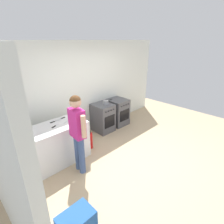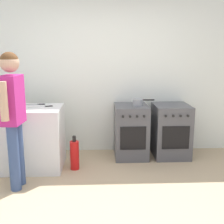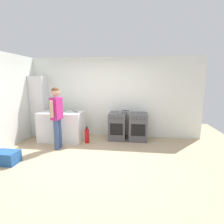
{
  "view_description": "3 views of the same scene",
  "coord_description": "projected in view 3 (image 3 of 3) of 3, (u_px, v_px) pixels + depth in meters",
  "views": [
    {
      "loc": [
        -2.83,
        -2.04,
        2.6
      ],
      "look_at": [
        0.12,
        0.95,
        0.86
      ],
      "focal_mm": 28.0,
      "sensor_mm": 36.0,
      "label": 1
    },
    {
      "loc": [
        -0.15,
        -2.76,
        1.68
      ],
      "look_at": [
        0.01,
        0.87,
        0.9
      ],
      "focal_mm": 45.0,
      "sensor_mm": 36.0,
      "label": 2
    },
    {
      "loc": [
        0.88,
        -3.79,
        1.86
      ],
      "look_at": [
        0.28,
        0.82,
        1.01
      ],
      "focal_mm": 28.0,
      "sensor_mm": 36.0,
      "label": 3
    }
  ],
  "objects": [
    {
      "name": "knife_chef",
      "position": [
        67.0,
        111.0,
        5.49
      ],
      "size": [
        0.31,
        0.04,
        0.01
      ],
      "color": "silver",
      "rests_on": "counter_unit"
    },
    {
      "name": "oven_left",
      "position": [
        117.0,
        126.0,
        5.56
      ],
      "size": [
        0.52,
        0.62,
        0.85
      ],
      "color": "#4C4C51",
      "rests_on": "ground"
    },
    {
      "name": "knife_paring",
      "position": [
        60.0,
        112.0,
        5.29
      ],
      "size": [
        0.21,
        0.09,
        0.01
      ],
      "color": "silver",
      "rests_on": "counter_unit"
    },
    {
      "name": "person",
      "position": [
        57.0,
        112.0,
        4.67
      ],
      "size": [
        0.23,
        0.57,
        1.68
      ],
      "color": "#384C7A",
      "rests_on": "ground"
    },
    {
      "name": "counter_unit",
      "position": [
        62.0,
        126.0,
        5.4
      ],
      "size": [
        1.3,
        0.7,
        0.9
      ],
      "primitive_type": "cube",
      "color": "silver",
      "rests_on": "ground"
    },
    {
      "name": "fire_extinguisher",
      "position": [
        87.0,
        136.0,
        5.24
      ],
      "size": [
        0.13,
        0.13,
        0.5
      ],
      "color": "red",
      "rests_on": "ground"
    },
    {
      "name": "side_wall_left",
      "position": [
        3.0,
        102.0,
        4.63
      ],
      "size": [
        0.1,
        3.1,
        2.6
      ],
      "primitive_type": "cube",
      "color": "silver",
      "rests_on": "ground"
    },
    {
      "name": "pot",
      "position": [
        121.0,
        111.0,
        5.42
      ],
      "size": [
        0.34,
        0.16,
        0.11
      ],
      "color": "gray",
      "rests_on": "oven_left"
    },
    {
      "name": "knife_carving",
      "position": [
        70.0,
        111.0,
        5.5
      ],
      "size": [
        0.33,
        0.07,
        0.01
      ],
      "color": "silver",
      "rests_on": "counter_unit"
    },
    {
      "name": "back_wall",
      "position": [
        108.0,
        97.0,
        5.81
      ],
      "size": [
        6.0,
        0.1,
        2.6
      ],
      "primitive_type": "cube",
      "color": "silver",
      "rests_on": "ground"
    },
    {
      "name": "oven_right",
      "position": [
        138.0,
        127.0,
        5.47
      ],
      "size": [
        0.56,
        0.62,
        0.85
      ],
      "color": "#4C4C51",
      "rests_on": "ground"
    },
    {
      "name": "ground_plane",
      "position": [
        96.0,
        160.0,
        4.14
      ],
      "size": [
        8.0,
        8.0,
        0.0
      ],
      "primitive_type": "plane",
      "color": "tan"
    },
    {
      "name": "knife_bread",
      "position": [
        73.0,
        112.0,
        5.3
      ],
      "size": [
        0.34,
        0.16,
        0.01
      ],
      "color": "silver",
      "rests_on": "counter_unit"
    },
    {
      "name": "larder_cabinet",
      "position": [
        40.0,
        106.0,
        5.89
      ],
      "size": [
        0.48,
        0.44,
        2.0
      ],
      "primitive_type": "cube",
      "color": "silver",
      "rests_on": "ground"
    },
    {
      "name": "recycling_crate_lower",
      "position": [
        6.0,
        157.0,
        3.95
      ],
      "size": [
        0.52,
        0.36,
        0.28
      ],
      "primitive_type": "cube",
      "color": "#235193",
      "rests_on": "ground"
    }
  ]
}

